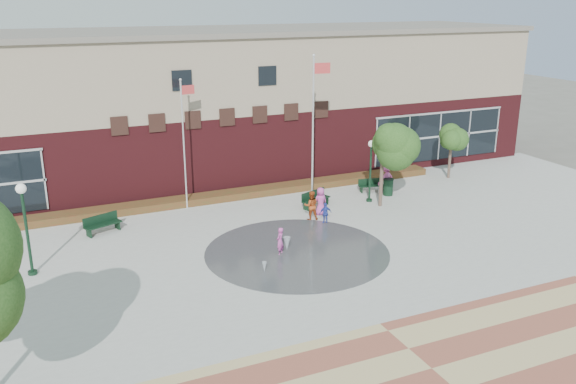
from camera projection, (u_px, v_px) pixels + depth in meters
name	position (u px, v px, depth m)	size (l,w,h in m)	color
ground	(328.00, 279.00, 25.13)	(120.00, 120.00, 0.00)	#666056
plaza_concrete	(288.00, 245.00, 28.60)	(46.00, 18.00, 0.01)	#A8A8A0
paver_band	(432.00, 369.00, 19.05)	(46.00, 6.00, 0.01)	#9B503C
splash_pad	(297.00, 252.00, 27.74)	(8.40, 8.40, 0.01)	#383A3D
library_building	(202.00, 103.00, 38.90)	(44.40, 10.40, 9.20)	#51161B
flower_bed	(234.00, 198.00, 35.21)	(26.00, 1.20, 0.40)	maroon
flagpole_left	(184.00, 138.00, 32.35)	(0.82, 0.21, 7.10)	white
flagpole_right	(314.00, 122.00, 33.08)	(1.01, 0.22, 8.25)	white
lamp_left	(25.00, 219.00, 24.76)	(0.42, 0.42, 3.99)	black
lamp_right	(371.00, 164.00, 33.96)	(0.38, 0.38, 3.55)	black
bench_left	(103.00, 228.00, 29.89)	(1.90, 1.13, 0.93)	black
bench_mid	(316.00, 202.00, 33.60)	(1.91, 1.17, 0.93)	black
bench_right	(371.00, 188.00, 36.29)	(1.61, 0.70, 0.78)	black
trash_can	(388.00, 187.00, 35.56)	(0.61, 0.61, 1.01)	black
tree_mid	(383.00, 146.00, 32.84)	(2.80, 2.80, 4.72)	#4B382E
tree_small_right	(451.00, 142.00, 38.38)	(1.91, 1.91, 3.27)	#4B382E
water_jet_a	(287.00, 251.00, 27.88)	(0.33, 0.33, 0.64)	white
water_jet_b	(264.00, 273.00, 25.68)	(0.21, 0.21, 0.46)	white
child_splash	(280.00, 241.00, 27.31)	(0.47, 0.31, 1.29)	#C648A1
adult_red	(311.00, 206.00, 31.59)	(0.75, 0.59, 1.55)	#AE471B
adult_pink	(320.00, 201.00, 32.30)	(0.74, 0.48, 1.52)	#C548A1
child_blue	(325.00, 213.00, 31.11)	(0.66, 0.27, 1.12)	#3045B0
person_bench	(386.00, 179.00, 35.88)	(1.15, 0.66, 1.78)	#D5539A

